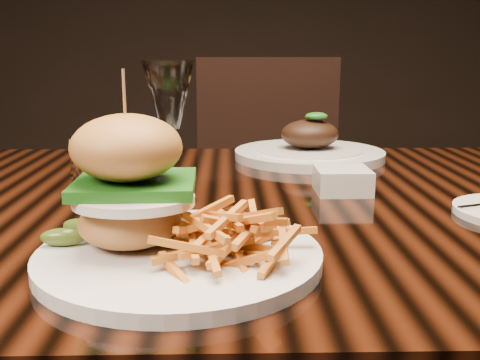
{
  "coord_description": "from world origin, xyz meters",
  "views": [
    {
      "loc": [
        -0.01,
        -0.83,
        0.97
      ],
      "look_at": [
        0.0,
        -0.14,
        0.81
      ],
      "focal_mm": 42.0,
      "sensor_mm": 36.0,
      "label": 1
    }
  ],
  "objects_px": {
    "burger_plate": "(168,216)",
    "chair_far": "(269,191)",
    "far_dish": "(309,150)",
    "wine_glass": "(169,99)",
    "dining_table": "(236,246)"
  },
  "relations": [
    {
      "from": "wine_glass",
      "to": "dining_table",
      "type": "bearing_deg",
      "value": 12.57
    },
    {
      "from": "wine_glass",
      "to": "chair_far",
      "type": "relative_size",
      "value": 0.22
    },
    {
      "from": "far_dish",
      "to": "chair_far",
      "type": "bearing_deg",
      "value": 93.88
    },
    {
      "from": "dining_table",
      "to": "wine_glass",
      "type": "distance_m",
      "value": 0.25
    },
    {
      "from": "wine_glass",
      "to": "far_dish",
      "type": "distance_m",
      "value": 0.45
    },
    {
      "from": "chair_far",
      "to": "far_dish",
      "type": "bearing_deg",
      "value": -86.26
    },
    {
      "from": "dining_table",
      "to": "far_dish",
      "type": "height_order",
      "value": "far_dish"
    },
    {
      "from": "dining_table",
      "to": "burger_plate",
      "type": "distance_m",
      "value": 0.3
    },
    {
      "from": "burger_plate",
      "to": "chair_far",
      "type": "xyz_separation_m",
      "value": [
        0.19,
        1.15,
        -0.26
      ]
    },
    {
      "from": "dining_table",
      "to": "burger_plate",
      "type": "xyz_separation_m",
      "value": [
        -0.08,
        -0.26,
        0.13
      ]
    },
    {
      "from": "far_dish",
      "to": "burger_plate",
      "type": "bearing_deg",
      "value": -111.82
    },
    {
      "from": "burger_plate",
      "to": "far_dish",
      "type": "relative_size",
      "value": 0.97
    },
    {
      "from": "dining_table",
      "to": "chair_far",
      "type": "height_order",
      "value": "chair_far"
    },
    {
      "from": "burger_plate",
      "to": "chair_far",
      "type": "height_order",
      "value": "burger_plate"
    },
    {
      "from": "wine_glass",
      "to": "far_dish",
      "type": "xyz_separation_m",
      "value": [
        0.25,
        0.34,
        -0.13
      ]
    }
  ]
}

